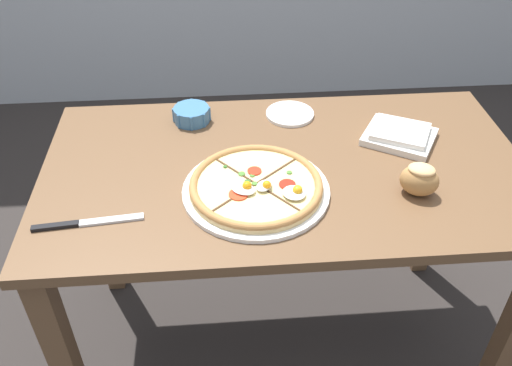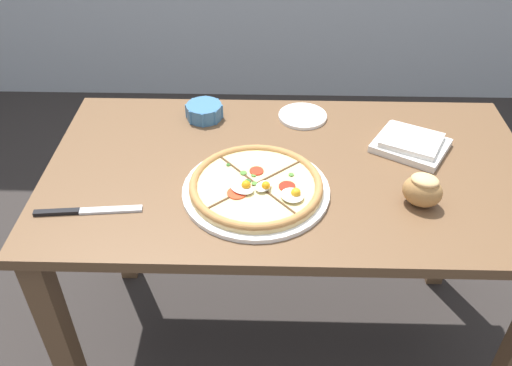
% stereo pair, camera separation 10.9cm
% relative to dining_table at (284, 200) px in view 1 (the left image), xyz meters
% --- Properties ---
extents(ground_plane, '(12.00, 12.00, 0.00)m').
position_rel_dining_table_xyz_m(ground_plane, '(0.00, 0.00, -0.64)').
color(ground_plane, '#2D2826').
extents(dining_table, '(1.30, 0.71, 0.77)m').
position_rel_dining_table_xyz_m(dining_table, '(0.00, 0.00, 0.00)').
color(dining_table, brown).
rests_on(dining_table, ground_plane).
extents(pizza, '(0.37, 0.37, 0.05)m').
position_rel_dining_table_xyz_m(pizza, '(-0.09, -0.11, 0.14)').
color(pizza, white).
rests_on(pizza, dining_table).
extents(ramekin_bowl, '(0.11, 0.11, 0.05)m').
position_rel_dining_table_xyz_m(ramekin_bowl, '(-0.25, 0.25, 0.14)').
color(ramekin_bowl, teal).
rests_on(ramekin_bowl, dining_table).
extents(napkin_folded, '(0.24, 0.23, 0.04)m').
position_rel_dining_table_xyz_m(napkin_folded, '(0.34, 0.10, 0.14)').
color(napkin_folded, silver).
rests_on(napkin_folded, dining_table).
extents(bread_piece_near, '(0.12, 0.10, 0.09)m').
position_rel_dining_table_xyz_m(bread_piece_near, '(0.31, -0.14, 0.17)').
color(bread_piece_near, '#B27F47').
rests_on(bread_piece_near, dining_table).
extents(knife_main, '(0.26, 0.04, 0.01)m').
position_rel_dining_table_xyz_m(knife_main, '(-0.49, -0.19, 0.12)').
color(knife_main, silver).
rests_on(knife_main, dining_table).
extents(side_saucer, '(0.15, 0.15, 0.01)m').
position_rel_dining_table_xyz_m(side_saucer, '(0.04, 0.25, 0.13)').
color(side_saucer, white).
rests_on(side_saucer, dining_table).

